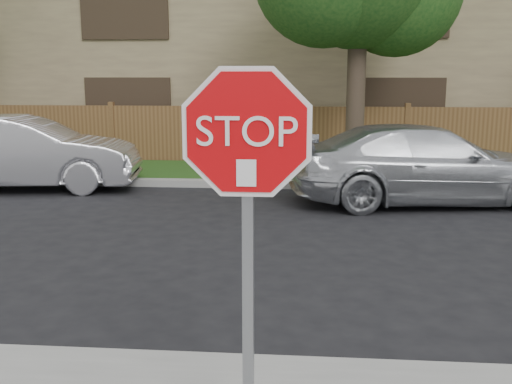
{
  "coord_description": "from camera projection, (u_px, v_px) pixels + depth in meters",
  "views": [
    {
      "loc": [
        1.37,
        -4.75,
        2.47
      ],
      "look_at": [
        1.04,
        -0.9,
        1.7
      ],
      "focal_mm": 42.0,
      "sensor_mm": 36.0,
      "label": 1
    }
  ],
  "objects": [
    {
      "name": "ground",
      "position": [
        146.0,
        360.0,
        5.24
      ],
      "size": [
        90.0,
        90.0,
        0.0
      ],
      "primitive_type": "plane",
      "color": "black",
      "rests_on": "ground"
    },
    {
      "name": "sedan_right",
      "position": [
        426.0,
        164.0,
        11.47
      ],
      "size": [
        5.47,
        2.92,
        1.51
      ],
      "primitive_type": "imported",
      "rotation": [
        0.0,
        0.0,
        1.73
      ],
      "color": "silver",
      "rests_on": "ground"
    },
    {
      "name": "stop_sign",
      "position": [
        247.0,
        189.0,
        3.35
      ],
      "size": [
        1.01,
        0.13,
        2.55
      ],
      "color": "gray",
      "rests_on": "sidewalk_near"
    },
    {
      "name": "grass_strip",
      "position": [
        251.0,
        172.0,
        14.8
      ],
      "size": [
        70.0,
        3.0,
        0.12
      ],
      "primitive_type": "cube",
      "color": "#1E4714",
      "rests_on": "ground"
    },
    {
      "name": "apartment_building",
      "position": [
        270.0,
        43.0,
        21.16
      ],
      "size": [
        35.2,
        9.2,
        7.2
      ],
      "color": "#857352",
      "rests_on": "ground"
    },
    {
      "name": "fence",
      "position": [
        256.0,
        136.0,
        16.22
      ],
      "size": [
        70.0,
        0.12,
        1.6
      ],
      "primitive_type": "cube",
      "color": "brown",
      "rests_on": "ground"
    },
    {
      "name": "far_curb",
      "position": [
        244.0,
        184.0,
        13.19
      ],
      "size": [
        70.0,
        0.3,
        0.15
      ],
      "primitive_type": "cube",
      "color": "gray",
      "rests_on": "ground"
    },
    {
      "name": "sedan_left",
      "position": [
        24.0,
        153.0,
        12.81
      ],
      "size": [
        4.97,
        2.3,
        1.58
      ],
      "primitive_type": "imported",
      "rotation": [
        0.0,
        0.0,
        1.71
      ],
      "color": "silver",
      "rests_on": "ground"
    }
  ]
}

